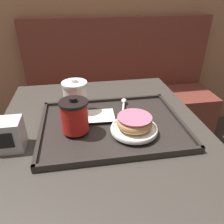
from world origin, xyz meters
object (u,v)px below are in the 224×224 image
Objects in this scene: napkin_dispenser at (6,135)px; spoon at (124,103)px; coffee_cup_rear at (75,96)px; coffee_cup_front at (75,116)px; donut_chocolate_glazed at (134,122)px.

spoon is at bearing 25.38° from napkin_dispenser.
coffee_cup_rear is 1.26× the size of napkin_dispenser.
coffee_cup_rear is at bearing 38.39° from napkin_dispenser.
coffee_cup_front reaches higher than napkin_dispenser.
coffee_cup_rear reaches higher than donut_chocolate_glazed.
coffee_cup_rear is (0.01, 0.14, 0.00)m from coffee_cup_front.
coffee_cup_front is 0.14m from coffee_cup_rear.
coffee_cup_front is at bearing 143.35° from spoon.
napkin_dispenser is (-0.42, -0.20, 0.02)m from spoon.
coffee_cup_rear is 1.09× the size of donut_chocolate_glazed.
donut_chocolate_glazed is (0.20, -0.04, -0.02)m from coffee_cup_front.
coffee_cup_front is at bearing 9.18° from napkin_dispenser.
napkin_dispenser reaches higher than donut_chocolate_glazed.
coffee_cup_rear is 0.28m from napkin_dispenser.
coffee_cup_front reaches higher than spoon.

